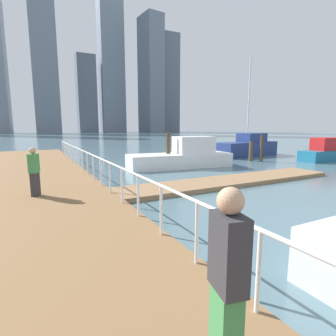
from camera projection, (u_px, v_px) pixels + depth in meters
ground_plane at (118, 164)px, 18.82m from camera, size 300.00×300.00×0.00m
floating_dock at (226, 181)px, 12.29m from camera, size 12.15×2.00×0.18m
boardwalk_railing at (115, 172)px, 8.24m from camera, size 0.06×30.30×1.08m
dock_piling_0 at (251, 151)px, 20.31m from camera, size 0.30×0.30×1.50m
dock_piling_2 at (168, 150)px, 17.09m from camera, size 0.27×0.27×2.29m
dock_piling_3 at (262, 148)px, 19.89m from camera, size 0.24×0.24×2.04m
moored_boat_0 at (183, 156)px, 17.25m from camera, size 7.03×2.88×2.01m
moored_boat_1 at (247, 147)px, 23.90m from camera, size 6.82×2.88×8.70m
moored_boat_5 at (329, 152)px, 20.63m from camera, size 5.87×1.52×1.81m
pedestrian_0 at (227, 282)px, 2.24m from camera, size 0.29×0.40×1.76m
pedestrian_1 at (34, 171)px, 8.43m from camera, size 0.36×0.42×1.59m
skyline_tower_3 at (43, 30)px, 97.46m from camera, size 9.78×13.17×77.15m
skyline_tower_4 at (86, 94)px, 120.01m from camera, size 8.43×6.89×34.72m
skyline_tower_5 at (111, 46)px, 123.05m from camera, size 11.22×7.80×80.62m
skyline_tower_6 at (151, 76)px, 122.50m from camera, size 9.16×12.59×52.76m
skyline_tower_7 at (165, 84)px, 134.30m from camera, size 12.30×10.84×48.55m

